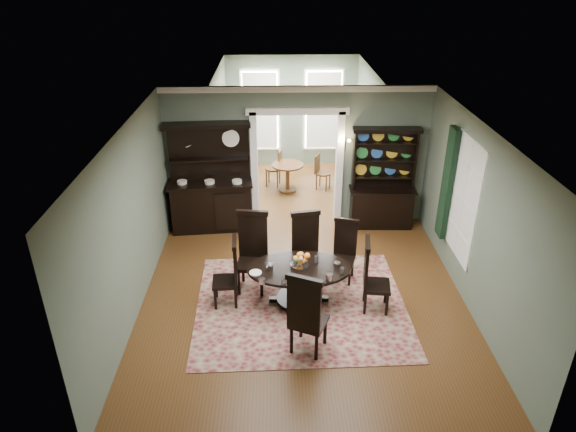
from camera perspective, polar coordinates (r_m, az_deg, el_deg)
name	(u,v)px	position (r m, az deg, el deg)	size (l,w,h in m)	color
room	(305,218)	(8.12, 1.86, -0.22)	(5.51, 6.01, 3.01)	brown
parlor	(293,122)	(13.25, 0.55, 10.45)	(3.51, 3.50, 3.01)	brown
doorway_trim	(297,152)	(10.81, 1.01, 7.15)	(2.08, 0.25, 2.57)	white
right_window	(456,192)	(9.43, 18.14, 2.57)	(0.15, 1.47, 2.12)	white
wall_sconce	(344,141)	(10.66, 6.21, 8.25)	(0.27, 0.21, 0.21)	gold
rug	(301,304)	(8.82, 1.45, -9.80)	(3.50, 3.04, 0.01)	maroon
dining_table	(299,278)	(8.63, 1.24, -6.91)	(1.75, 1.63, 0.68)	black
centerpiece	(300,263)	(8.49, 1.32, -5.28)	(1.57, 1.01, 0.26)	silver
chair_far_left	(252,248)	(8.92, -3.98, -3.61)	(0.59, 0.57, 1.44)	black
chair_far_mid	(306,246)	(9.04, 2.06, -3.40)	(0.58, 0.56, 1.36)	black
chair_far_right	(344,248)	(9.25, 6.28, -3.55)	(0.53, 0.51, 1.16)	black
chair_end_left	(231,271)	(8.55, -6.38, -6.08)	(0.45, 0.47, 1.22)	black
chair_end_right	(371,274)	(8.47, 9.20, -6.41)	(0.51, 0.53, 1.28)	black
chair_near	(306,313)	(7.44, 2.03, -10.72)	(0.68, 0.66, 1.41)	black
sideboard	(211,193)	(10.95, -8.56, 2.51)	(1.80, 0.77, 2.31)	black
welsh_dresser	(382,192)	(11.13, 10.41, 2.69)	(1.41, 0.56, 2.18)	black
parlor_table	(288,174)	(12.71, -0.04, 4.72)	(0.78, 0.78, 0.72)	#533117
parlor_chair_left	(276,167)	(13.04, -1.38, 5.51)	(0.43, 0.42, 0.96)	#533117
parlor_chair_right	(321,171)	(12.89, 3.69, 5.03)	(0.43, 0.42, 0.89)	#533117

